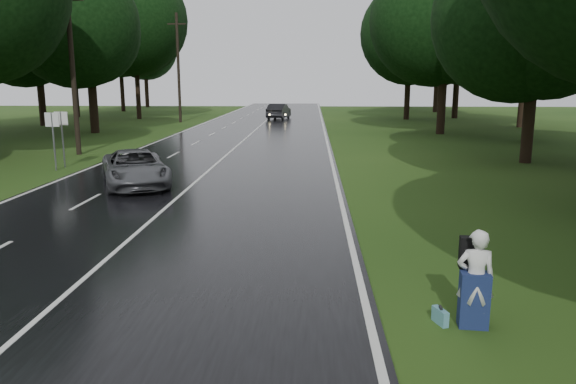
# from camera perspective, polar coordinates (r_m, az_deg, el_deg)

# --- Properties ---
(ground) EXTENTS (160.00, 160.00, 0.00)m
(ground) POSITION_cam_1_polar(r_m,az_deg,el_deg) (11.75, -21.97, -9.84)
(ground) COLOR #294715
(ground) RESTS_ON ground
(road) EXTENTS (12.00, 140.00, 0.04)m
(road) POSITION_cam_1_polar(r_m,az_deg,el_deg) (30.57, -6.49, 3.83)
(road) COLOR black
(road) RESTS_ON ground
(lane_center) EXTENTS (0.12, 140.00, 0.01)m
(lane_center) POSITION_cam_1_polar(r_m,az_deg,el_deg) (30.56, -6.49, 3.88)
(lane_center) COLOR silver
(lane_center) RESTS_ON road
(grey_car) EXTENTS (4.13, 5.56, 1.40)m
(grey_car) POSITION_cam_1_polar(r_m,az_deg,el_deg) (22.25, -15.78, 2.44)
(grey_car) COLOR #515256
(grey_car) RESTS_ON road
(far_car) EXTENTS (2.50, 5.21, 1.65)m
(far_car) POSITION_cam_1_polar(r_m,az_deg,el_deg) (59.46, -0.97, 8.49)
(far_car) COLOR black
(far_car) RESTS_ON road
(hitchhiker) EXTENTS (0.67, 0.61, 1.72)m
(hitchhiker) POSITION_cam_1_polar(r_m,az_deg,el_deg) (9.79, 19.05, -8.92)
(hitchhiker) COLOR silver
(hitchhiker) RESTS_ON ground
(suitcase) EXTENTS (0.23, 0.40, 0.27)m
(suitcase) POSITION_cam_1_polar(r_m,az_deg,el_deg) (9.96, 15.71, -12.48)
(suitcase) COLOR #5494A3
(suitcase) RESTS_ON ground
(utility_pole_mid) EXTENTS (1.80, 0.28, 9.35)m
(utility_pole_mid) POSITION_cam_1_polar(r_m,az_deg,el_deg) (33.19, -21.10, 3.71)
(utility_pole_mid) COLOR black
(utility_pole_mid) RESTS_ON ground
(utility_pole_far) EXTENTS (1.80, 0.28, 10.60)m
(utility_pole_far) POSITION_cam_1_polar(r_m,az_deg,el_deg) (56.17, -11.23, 7.20)
(utility_pole_far) COLOR black
(utility_pole_far) RESTS_ON ground
(road_sign_a) EXTENTS (0.65, 0.10, 2.69)m
(road_sign_a) POSITION_cam_1_polar(r_m,az_deg,el_deg) (27.64, -23.18, 2.10)
(road_sign_a) COLOR white
(road_sign_a) RESTS_ON ground
(road_sign_b) EXTENTS (0.64, 0.10, 2.68)m
(road_sign_b) POSITION_cam_1_polar(r_m,az_deg,el_deg) (28.46, -22.39, 2.41)
(road_sign_b) COLOR white
(road_sign_b) RESTS_ON ground
(tree_left_e) EXTENTS (9.06, 9.06, 14.16)m
(tree_left_e) POSITION_cam_1_polar(r_m,az_deg,el_deg) (46.71, -19.60, 5.90)
(tree_left_e) COLOR black
(tree_left_e) RESTS_ON ground
(tree_left_f) EXTENTS (11.57, 11.57, 18.08)m
(tree_left_f) POSITION_cam_1_polar(r_m,az_deg,el_deg) (62.26, -15.36, 7.42)
(tree_left_f) COLOR black
(tree_left_f) RESTS_ON ground
(tree_right_d) EXTENTS (7.77, 7.77, 12.14)m
(tree_right_d) POSITION_cam_1_polar(r_m,az_deg,el_deg) (30.38, 23.65, 2.84)
(tree_right_d) COLOR black
(tree_right_d) RESTS_ON ground
(tree_right_e) EXTENTS (9.39, 9.39, 14.67)m
(tree_right_e) POSITION_cam_1_polar(r_m,az_deg,el_deg) (44.64, 15.69, 5.90)
(tree_right_e) COLOR black
(tree_right_e) RESTS_ON ground
(tree_right_f) EXTENTS (9.49, 9.49, 14.84)m
(tree_right_f) POSITION_cam_1_polar(r_m,az_deg,el_deg) (60.66, 12.32, 7.47)
(tree_right_f) COLOR black
(tree_right_f) RESTS_ON ground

